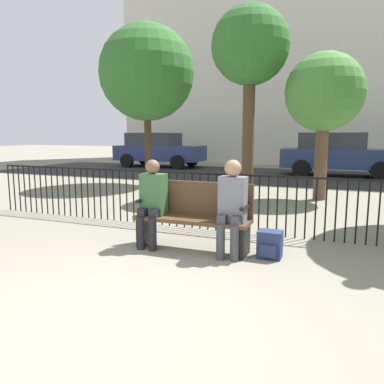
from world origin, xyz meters
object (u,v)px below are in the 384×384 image
Objects in this scene: seated_person_1 at (232,203)px; parked_car_0 at (158,149)px; seated_person_0 at (152,199)px; backpack at (270,245)px; tree_3 at (324,94)px; park_bench at (194,214)px; tree_2 at (147,73)px; tree_1 at (250,49)px; parked_car_1 at (338,154)px.

parked_car_0 is (-6.90, 11.62, 0.14)m from seated_person_1.
backpack is (1.62, 0.11, -0.51)m from seated_person_0.
parked_car_0 is at bearing 138.86° from tree_3.
park_bench is 5.33m from tree_3.
tree_1 is at bearing -17.07° from tree_2.
parked_car_0 is (-2.63, 5.88, -2.53)m from tree_2.
seated_person_0 is at bearing -102.41° from parked_car_1.
tree_1 is (-0.34, 4.59, 3.10)m from park_bench.
seated_person_0 is 0.29× the size of parked_car_0.
seated_person_0 is 0.98× the size of seated_person_1.
parked_car_0 reaches higher than park_bench.
park_bench is 0.62m from seated_person_0.
backpack is 0.08× the size of parked_car_1.
park_bench is at bearing -56.56° from tree_2.
park_bench is 0.38× the size of parked_car_1.
parked_car_0 is 8.15m from parked_car_1.
seated_person_1 is at bearing 0.07° from seated_person_0.
park_bench is 13.13m from parked_car_0.
backpack is at bearing 12.99° from seated_person_1.
tree_3 is (1.39, 4.75, 2.00)m from park_bench.
park_bench is 1.27× the size of seated_person_1.
park_bench is at bearing -85.70° from tree_1.
tree_3 reaches higher than parked_car_0.
seated_person_1 is (0.56, -0.12, 0.21)m from park_bench.
tree_2 reaches higher than tree_3.
parked_car_0 is at bearing 171.79° from parked_car_1.
parked_car_1 is (5.44, 4.72, -2.53)m from tree_2.
seated_person_0 is at bearing -167.61° from park_bench.
backpack is 13.69m from parked_car_0.
park_bench is at bearing -61.14° from parked_car_0.
tree_1 reaches higher than seated_person_0.
park_bench is 0.34× the size of tree_1.
seated_person_0 is 0.29× the size of parked_car_1.
tree_2 is at bearing -139.08° from parked_car_1.
tree_1 is 3.53m from tree_2.
seated_person_0 is (-0.57, -0.13, 0.19)m from park_bench.
seated_person_1 is 7.64m from tree_2.
tree_1 is (0.23, 4.71, 2.91)m from seated_person_0.
tree_2 is (-4.28, 5.74, 2.67)m from seated_person_1.
tree_3 is 0.82× the size of parked_car_1.
seated_person_0 is at bearing -176.05° from backpack.
parked_car_1 reaches higher than park_bench.
parked_car_0 is (-5.76, 11.62, 0.16)m from seated_person_0.
tree_3 is at bearing -41.14° from parked_car_0.
tree_3 is 10.39m from parked_car_0.
backpack is 10.39m from parked_car_1.
park_bench is at bearing 12.39° from seated_person_0.
park_bench is at bearing -106.32° from tree_3.
tree_3 reaches higher than backpack.
park_bench is 0.61m from seated_person_1.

